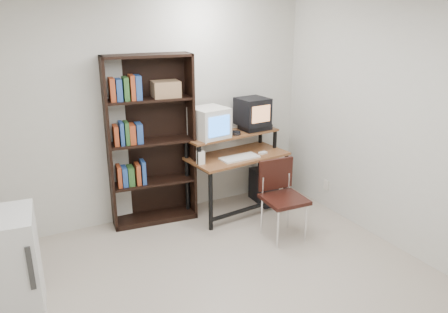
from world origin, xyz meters
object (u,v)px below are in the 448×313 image
crt_tv (253,111)px  school_chair (281,191)px  crt_monitor (209,123)px  computer_desk (237,158)px  mini_fridge (3,269)px  bookshelf (150,140)px  pc_tower (263,187)px

crt_tv → school_chair: 1.17m
crt_tv → crt_monitor: bearing=179.3°
computer_desk → mini_fridge: bearing=-167.3°
computer_desk → bookshelf: bearing=160.2°
bookshelf → mini_fridge: (-1.64, -1.17, -0.55)m
crt_monitor → crt_tv: (0.62, 0.04, 0.06)m
crt_tv → pc_tower: size_ratio=0.85×
school_chair → bookshelf: bearing=140.3°
crt_tv → pc_tower: 1.02m
mini_fridge → pc_tower: bearing=23.2°
crt_monitor → mini_fridge: bearing=-165.8°
computer_desk → bookshelf: (-1.01, 0.24, 0.31)m
crt_tv → mini_fridge: crt_tv is taller
computer_desk → pc_tower: bearing=-1.9°
school_chair → mini_fridge: mini_fridge is taller
crt_tv → school_chair: crt_tv is taller
crt_monitor → bookshelf: size_ratio=0.23×
pc_tower → bookshelf: bearing=174.8°
crt_monitor → computer_desk: bearing=-22.7°
crt_monitor → bookshelf: bookshelf is taller
school_chair → pc_tower: bearing=72.5°
bookshelf → mini_fridge: bookshelf is taller
school_chair → bookshelf: (-1.11, 1.05, 0.47)m
mini_fridge → computer_desk: bearing=25.1°
mini_fridge → crt_monitor: bearing=29.3°
crt_tv → pc_tower: (0.14, -0.09, -1.01)m
bookshelf → mini_fridge: bearing=-138.2°
crt_monitor → mini_fridge: size_ratio=0.49×
pc_tower → mini_fridge: (-3.08, -0.96, 0.25)m
crt_tv → mini_fridge: 3.22m
crt_monitor → crt_tv: 0.62m
crt_monitor → mini_fridge: crt_monitor is taller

